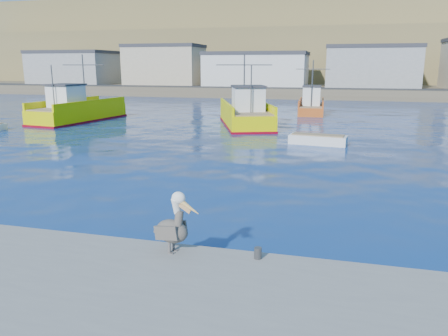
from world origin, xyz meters
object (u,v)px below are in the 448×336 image
Objects in this scene: boat_orange at (311,105)px; skiff_mid at (318,140)px; trawler_yellow_a at (77,111)px; pelican at (173,226)px; trawler_yellow_b at (246,114)px.

skiff_mid is at bearing -85.06° from boat_orange.
pelican is (20.68, -27.66, 0.21)m from trawler_yellow_a.
trawler_yellow_a is at bearing 126.79° from pelican.
boat_orange is at bearing 29.39° from trawler_yellow_a.
trawler_yellow_b is 1.59× the size of boat_orange.
boat_orange is 39.96m from pelican.
trawler_yellow_b is 10.69m from skiff_mid.
skiff_mid is (23.50, -7.25, -0.75)m from trawler_yellow_a.
boat_orange is at bearing 94.94° from skiff_mid.
boat_orange reaches higher than skiff_mid.
trawler_yellow_a is 0.98× the size of trawler_yellow_b.
trawler_yellow_b is 2.84× the size of skiff_mid.
pelican is at bearing -82.04° from trawler_yellow_b.
trawler_yellow_a is at bearing -176.74° from trawler_yellow_b.
trawler_yellow_a reaches higher than boat_orange.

